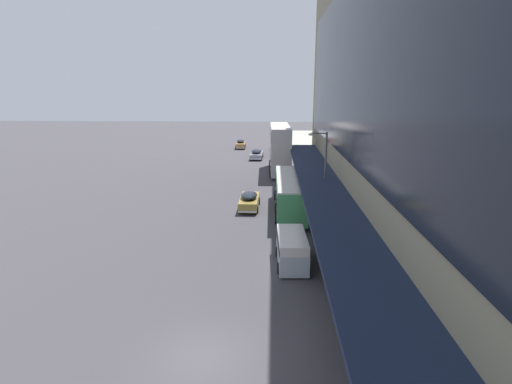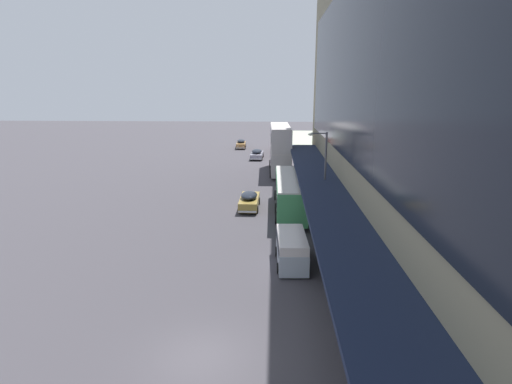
{
  "view_description": "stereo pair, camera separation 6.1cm",
  "coord_description": "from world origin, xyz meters",
  "px_view_note": "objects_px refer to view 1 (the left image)",
  "views": [
    {
      "loc": [
        2.85,
        -14.06,
        10.75
      ],
      "look_at": [
        1.35,
        19.62,
        1.96
      ],
      "focal_mm": 28.0,
      "sensor_mm": 36.0,
      "label": 1
    },
    {
      "loc": [
        2.91,
        -14.05,
        10.75
      ],
      "look_at": [
        1.35,
        19.62,
        1.96
      ],
      "focal_mm": 28.0,
      "sensor_mm": 36.0,
      "label": 2
    }
  ],
  "objects_px": {
    "transit_bus_kerbside_rear": "(290,192)",
    "sedan_far_back": "(249,200)",
    "street_lamp": "(323,173)",
    "vw_van": "(292,247)",
    "sedan_trailing_near": "(241,144)",
    "sedan_oncoming_front": "(257,154)",
    "transit_bus_kerbside_far": "(280,148)",
    "fire_hydrant": "(362,349)",
    "transit_bus_kerbside_front": "(282,142)",
    "pedestrian_at_kerb": "(342,274)"
  },
  "relations": [
    {
      "from": "transit_bus_kerbside_front",
      "to": "sedan_far_back",
      "type": "bearing_deg",
      "value": -96.41
    },
    {
      "from": "transit_bus_kerbside_front",
      "to": "street_lamp",
      "type": "height_order",
      "value": "street_lamp"
    },
    {
      "from": "street_lamp",
      "to": "transit_bus_kerbside_far",
      "type": "bearing_deg",
      "value": 98.18
    },
    {
      "from": "vw_van",
      "to": "pedestrian_at_kerb",
      "type": "xyz_separation_m",
      "value": [
        2.47,
        -3.82,
        0.08
      ]
    },
    {
      "from": "sedan_trailing_near",
      "to": "vw_van",
      "type": "distance_m",
      "value": 50.63
    },
    {
      "from": "transit_bus_kerbside_far",
      "to": "transit_bus_kerbside_rear",
      "type": "bearing_deg",
      "value": -87.72
    },
    {
      "from": "sedan_far_back",
      "to": "fire_hydrant",
      "type": "xyz_separation_m",
      "value": [
        5.88,
        -20.97,
        -0.29
      ]
    },
    {
      "from": "transit_bus_kerbside_rear",
      "to": "fire_hydrant",
      "type": "relative_size",
      "value": 15.75
    },
    {
      "from": "transit_bus_kerbside_rear",
      "to": "fire_hydrant",
      "type": "bearing_deg",
      "value": -83.73
    },
    {
      "from": "sedan_trailing_near",
      "to": "sedan_far_back",
      "type": "relative_size",
      "value": 1.06
    },
    {
      "from": "sedan_oncoming_front",
      "to": "fire_hydrant",
      "type": "xyz_separation_m",
      "value": [
        6.36,
        -47.76,
        -0.27
      ]
    },
    {
      "from": "vw_van",
      "to": "pedestrian_at_kerb",
      "type": "height_order",
      "value": "pedestrian_at_kerb"
    },
    {
      "from": "sedan_trailing_near",
      "to": "street_lamp",
      "type": "distance_m",
      "value": 44.37
    },
    {
      "from": "transit_bus_kerbside_rear",
      "to": "transit_bus_kerbside_far",
      "type": "bearing_deg",
      "value": 92.28
    },
    {
      "from": "vw_van",
      "to": "street_lamp",
      "type": "bearing_deg",
      "value": 69.43
    },
    {
      "from": "street_lamp",
      "to": "sedan_oncoming_front",
      "type": "bearing_deg",
      "value": 101.64
    },
    {
      "from": "transit_bus_kerbside_front",
      "to": "fire_hydrant",
      "type": "relative_size",
      "value": 13.92
    },
    {
      "from": "transit_bus_kerbside_front",
      "to": "sedan_oncoming_front",
      "type": "distance_m",
      "value": 7.12
    },
    {
      "from": "sedan_oncoming_front",
      "to": "pedestrian_at_kerb",
      "type": "distance_m",
      "value": 42.9
    },
    {
      "from": "transit_bus_kerbside_front",
      "to": "vw_van",
      "type": "distance_m",
      "value": 44.3
    },
    {
      "from": "transit_bus_kerbside_rear",
      "to": "street_lamp",
      "type": "relative_size",
      "value": 1.49
    },
    {
      "from": "sedan_trailing_near",
      "to": "sedan_oncoming_front",
      "type": "xyz_separation_m",
      "value": [
        3.46,
        -11.5,
        -0.02
      ]
    },
    {
      "from": "transit_bus_kerbside_far",
      "to": "fire_hydrant",
      "type": "height_order",
      "value": "transit_bus_kerbside_far"
    },
    {
      "from": "vw_van",
      "to": "fire_hydrant",
      "type": "distance_m",
      "value": 9.5
    },
    {
      "from": "transit_bus_kerbside_far",
      "to": "sedan_oncoming_front",
      "type": "bearing_deg",
      "value": 108.39
    },
    {
      "from": "transit_bus_kerbside_rear",
      "to": "transit_bus_kerbside_front",
      "type": "bearing_deg",
      "value": 90.04
    },
    {
      "from": "sedan_trailing_near",
      "to": "vw_van",
      "type": "height_order",
      "value": "vw_van"
    },
    {
      "from": "vw_van",
      "to": "transit_bus_kerbside_front",
      "type": "bearing_deg",
      "value": 89.67
    },
    {
      "from": "transit_bus_kerbside_rear",
      "to": "sedan_oncoming_front",
      "type": "bearing_deg",
      "value": 98.55
    },
    {
      "from": "sedan_oncoming_front",
      "to": "street_lamp",
      "type": "distance_m",
      "value": 32.46
    },
    {
      "from": "transit_bus_kerbside_far",
      "to": "sedan_trailing_near",
      "type": "xyz_separation_m",
      "value": [
        -6.92,
        21.93,
        -2.52
      ]
    },
    {
      "from": "transit_bus_kerbside_front",
      "to": "fire_hydrant",
      "type": "distance_m",
      "value": 53.51
    },
    {
      "from": "sedan_trailing_near",
      "to": "transit_bus_kerbside_far",
      "type": "bearing_deg",
      "value": -72.48
    },
    {
      "from": "sedan_far_back",
      "to": "street_lamp",
      "type": "height_order",
      "value": "street_lamp"
    },
    {
      "from": "transit_bus_kerbside_front",
      "to": "sedan_far_back",
      "type": "xyz_separation_m",
      "value": [
        -3.65,
        -32.47,
        -1.11
      ]
    },
    {
      "from": "sedan_trailing_near",
      "to": "sedan_far_back",
      "type": "distance_m",
      "value": 38.48
    },
    {
      "from": "transit_bus_kerbside_rear",
      "to": "sedan_far_back",
      "type": "xyz_separation_m",
      "value": [
        -3.67,
        0.82,
        -1.02
      ]
    },
    {
      "from": "vw_van",
      "to": "sedan_trailing_near",
      "type": "bearing_deg",
      "value": 98.33
    },
    {
      "from": "sedan_far_back",
      "to": "vw_van",
      "type": "xyz_separation_m",
      "value": [
        3.39,
        -11.82,
        0.31
      ]
    },
    {
      "from": "sedan_far_back",
      "to": "street_lamp",
      "type": "xyz_separation_m",
      "value": [
        6.03,
        -4.8,
        3.64
      ]
    },
    {
      "from": "sedan_trailing_near",
      "to": "street_lamp",
      "type": "xyz_separation_m",
      "value": [
        9.96,
        -43.09,
        3.65
      ]
    },
    {
      "from": "transit_bus_kerbside_front",
      "to": "pedestrian_at_kerb",
      "type": "relative_size",
      "value": 5.25
    },
    {
      "from": "transit_bus_kerbside_far",
      "to": "sedan_trailing_near",
      "type": "relative_size",
      "value": 2.14
    },
    {
      "from": "transit_bus_kerbside_front",
      "to": "transit_bus_kerbside_far",
      "type": "height_order",
      "value": "transit_bus_kerbside_far"
    },
    {
      "from": "sedan_oncoming_front",
      "to": "street_lamp",
      "type": "xyz_separation_m",
      "value": [
        6.51,
        -31.59,
        3.67
      ]
    },
    {
      "from": "sedan_oncoming_front",
      "to": "transit_bus_kerbside_rear",
      "type": "bearing_deg",
      "value": -81.45
    },
    {
      "from": "transit_bus_kerbside_rear",
      "to": "vw_van",
      "type": "relative_size",
      "value": 2.39
    },
    {
      "from": "pedestrian_at_kerb",
      "to": "fire_hydrant",
      "type": "distance_m",
      "value": 5.38
    },
    {
      "from": "sedan_trailing_near",
      "to": "fire_hydrant",
      "type": "bearing_deg",
      "value": -80.59
    },
    {
      "from": "transit_bus_kerbside_rear",
      "to": "vw_van",
      "type": "bearing_deg",
      "value": -91.43
    }
  ]
}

